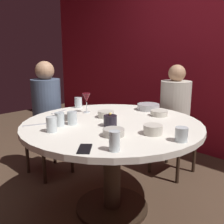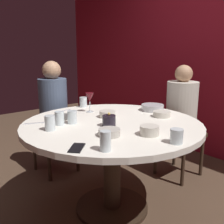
{
  "view_description": "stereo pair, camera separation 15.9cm",
  "coord_description": "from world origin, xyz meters",
  "px_view_note": "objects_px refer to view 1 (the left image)",
  "views": [
    {
      "loc": [
        1.34,
        -1.37,
        1.29
      ],
      "look_at": [
        0.0,
        0.0,
        0.83
      ],
      "focal_mm": 41.03,
      "sensor_mm": 36.0,
      "label": 1
    },
    {
      "loc": [
        1.45,
        -1.26,
        1.29
      ],
      "look_at": [
        0.0,
        0.0,
        0.83
      ],
      "focal_mm": 41.03,
      "sensor_mm": 36.0,
      "label": 2
    }
  ],
  "objects_px": {
    "bowl_small_white": "(159,113)",
    "cup_near_candle": "(181,134)",
    "cup_by_right_diner": "(72,118)",
    "bowl_salad_center": "(106,114)",
    "cup_by_left_diner": "(52,124)",
    "bowl_serving_large": "(148,107)",
    "cup_center_front": "(78,103)",
    "seated_diner_left": "(47,107)",
    "bowl_rice_portion": "(153,129)",
    "seated_diner_back": "(175,108)",
    "bowl_sauce_side": "(114,132)",
    "dinner_plate": "(60,118)",
    "dining_table": "(112,140)",
    "cup_beside_wine": "(60,119)",
    "wine_glass": "(86,98)",
    "candle_holder": "(110,121)",
    "cup_far_edge": "(114,141)",
    "cell_phone": "(85,149)"
  },
  "relations": [
    {
      "from": "cup_center_front",
      "to": "cup_near_candle",
      "type": "bearing_deg",
      "value": -8.01
    },
    {
      "from": "dining_table",
      "to": "cup_beside_wine",
      "type": "distance_m",
      "value": 0.45
    },
    {
      "from": "bowl_salad_center",
      "to": "cup_near_candle",
      "type": "xyz_separation_m",
      "value": [
        0.75,
        -0.09,
        0.02
      ]
    },
    {
      "from": "cup_by_right_diner",
      "to": "candle_holder",
      "type": "bearing_deg",
      "value": 35.34
    },
    {
      "from": "bowl_salad_center",
      "to": "bowl_sauce_side",
      "type": "bearing_deg",
      "value": -38.4
    },
    {
      "from": "seated_diner_back",
      "to": "bowl_salad_center",
      "type": "height_order",
      "value": "seated_diner_back"
    },
    {
      "from": "bowl_serving_large",
      "to": "cup_by_left_diner",
      "type": "relative_size",
      "value": 1.96
    },
    {
      "from": "dining_table",
      "to": "candle_holder",
      "type": "relative_size",
      "value": 13.57
    },
    {
      "from": "cup_near_candle",
      "to": "bowl_salad_center",
      "type": "bearing_deg",
      "value": 173.21
    },
    {
      "from": "seated_diner_left",
      "to": "dinner_plate",
      "type": "xyz_separation_m",
      "value": [
        0.57,
        -0.23,
        0.03
      ]
    },
    {
      "from": "seated_diner_back",
      "to": "bowl_sauce_side",
      "type": "xyz_separation_m",
      "value": [
        0.24,
        -1.16,
        0.06
      ]
    },
    {
      "from": "cup_center_front",
      "to": "cup_beside_wine",
      "type": "relative_size",
      "value": 0.98
    },
    {
      "from": "seated_diner_back",
      "to": "bowl_sauce_side",
      "type": "relative_size",
      "value": 8.19
    },
    {
      "from": "seated_diner_back",
      "to": "cell_phone",
      "type": "height_order",
      "value": "seated_diner_back"
    },
    {
      "from": "cup_by_left_diner",
      "to": "cup_center_front",
      "type": "xyz_separation_m",
      "value": [
        -0.49,
        0.62,
        -0.0
      ]
    },
    {
      "from": "seated_diner_back",
      "to": "wine_glass",
      "type": "distance_m",
      "value": 0.96
    },
    {
      "from": "cup_by_right_diner",
      "to": "cup_by_left_diner",
      "type": "bearing_deg",
      "value": -77.32
    },
    {
      "from": "bowl_small_white",
      "to": "bowl_sauce_side",
      "type": "relative_size",
      "value": 1.02
    },
    {
      "from": "seated_diner_left",
      "to": "bowl_salad_center",
      "type": "xyz_separation_m",
      "value": [
        0.8,
        0.07,
        0.05
      ]
    },
    {
      "from": "seated_diner_left",
      "to": "cup_beside_wine",
      "type": "distance_m",
      "value": 0.82
    },
    {
      "from": "cup_far_edge",
      "to": "bowl_sauce_side",
      "type": "bearing_deg",
      "value": 135.06
    },
    {
      "from": "cup_near_candle",
      "to": "cup_center_front",
      "type": "bearing_deg",
      "value": 171.99
    },
    {
      "from": "cup_by_right_diner",
      "to": "bowl_salad_center",
      "type": "bearing_deg",
      "value": 85.27
    },
    {
      "from": "wine_glass",
      "to": "bowl_sauce_side",
      "type": "bearing_deg",
      "value": -25.7
    },
    {
      "from": "bowl_rice_portion",
      "to": "cup_center_front",
      "type": "relative_size",
      "value": 1.29
    },
    {
      "from": "cup_center_front",
      "to": "bowl_serving_large",
      "type": "bearing_deg",
      "value": 35.5
    },
    {
      "from": "cup_by_left_diner",
      "to": "bowl_serving_large",
      "type": "bearing_deg",
      "value": 86.36
    },
    {
      "from": "bowl_salad_center",
      "to": "cup_by_right_diner",
      "type": "xyz_separation_m",
      "value": [
        -0.03,
        -0.32,
        0.02
      ]
    },
    {
      "from": "bowl_serving_large",
      "to": "cup_beside_wine",
      "type": "relative_size",
      "value": 2.04
    },
    {
      "from": "cell_phone",
      "to": "bowl_serving_large",
      "type": "distance_m",
      "value": 1.12
    },
    {
      "from": "dinner_plate",
      "to": "cup_near_candle",
      "type": "relative_size",
      "value": 2.28
    },
    {
      "from": "seated_diner_back",
      "to": "bowl_rice_portion",
      "type": "xyz_separation_m",
      "value": [
        0.4,
        -0.96,
        0.07
      ]
    },
    {
      "from": "seated_diner_back",
      "to": "wine_glass",
      "type": "xyz_separation_m",
      "value": [
        -0.38,
        -0.86,
        0.17
      ]
    },
    {
      "from": "bowl_small_white",
      "to": "cup_near_candle",
      "type": "distance_m",
      "value": 0.64
    },
    {
      "from": "dining_table",
      "to": "cup_beside_wine",
      "type": "bearing_deg",
      "value": -119.95
    },
    {
      "from": "cup_beside_wine",
      "to": "candle_holder",
      "type": "bearing_deg",
      "value": 43.9
    },
    {
      "from": "bowl_serving_large",
      "to": "dinner_plate",
      "type": "bearing_deg",
      "value": -112.15
    },
    {
      "from": "cup_by_right_diner",
      "to": "bowl_serving_large",
      "type": "bearing_deg",
      "value": 82.07
    },
    {
      "from": "dinner_plate",
      "to": "cup_by_right_diner",
      "type": "height_order",
      "value": "cup_by_right_diner"
    },
    {
      "from": "seated_diner_left",
      "to": "cup_far_edge",
      "type": "bearing_deg",
      "value": -16.94
    },
    {
      "from": "dinner_plate",
      "to": "cup_center_front",
      "type": "relative_size",
      "value": 2.04
    },
    {
      "from": "wine_glass",
      "to": "bowl_serving_large",
      "type": "bearing_deg",
      "value": 55.34
    },
    {
      "from": "dinner_plate",
      "to": "cup_beside_wine",
      "type": "xyz_separation_m",
      "value": [
        0.17,
        -0.12,
        0.04
      ]
    },
    {
      "from": "wine_glass",
      "to": "bowl_serving_large",
      "type": "relative_size",
      "value": 0.86
    },
    {
      "from": "seated_diner_left",
      "to": "bowl_small_white",
      "type": "xyz_separation_m",
      "value": [
        1.09,
        0.42,
        0.04
      ]
    },
    {
      "from": "wine_glass",
      "to": "bowl_small_white",
      "type": "xyz_separation_m",
      "value": [
        0.53,
        0.35,
        -0.11
      ]
    },
    {
      "from": "wine_glass",
      "to": "bowl_sauce_side",
      "type": "distance_m",
      "value": 0.7
    },
    {
      "from": "seated_diner_left",
      "to": "bowl_rice_portion",
      "type": "xyz_separation_m",
      "value": [
        1.34,
        -0.02,
        0.05
      ]
    },
    {
      "from": "candle_holder",
      "to": "wine_glass",
      "type": "distance_m",
      "value": 0.49
    },
    {
      "from": "bowl_small_white",
      "to": "cup_beside_wine",
      "type": "relative_size",
      "value": 1.44
    }
  ]
}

